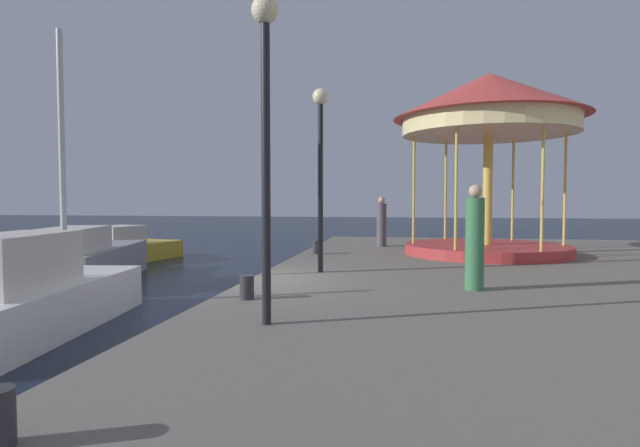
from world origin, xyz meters
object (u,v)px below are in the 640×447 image
sailboat_white (34,296)px  person_near_carousel (382,223)px  lamp_post_mid_promenade (266,102)px  motorboat_yellow (129,248)px  motorboat_grey (88,261)px  bollard_south (247,287)px  lamp_post_far_end (320,147)px  bollard_north (316,247)px  carousel (489,120)px  person_by_the_water (475,241)px

sailboat_white → person_near_carousel: 11.50m
person_near_carousel → lamp_post_mid_promenade: bearing=-94.6°
motorboat_yellow → person_near_carousel: bearing=-3.3°
motorboat_grey → bollard_south: size_ratio=14.59×
sailboat_white → lamp_post_mid_promenade: sailboat_white is taller
sailboat_white → lamp_post_mid_promenade: 5.95m
lamp_post_far_end → lamp_post_mid_promenade: bearing=-88.6°
motorboat_grey → motorboat_yellow: size_ratio=1.33×
bollard_north → lamp_post_far_end: bearing=-78.4°
lamp_post_mid_promenade → person_near_carousel: bearing=85.4°
carousel → lamp_post_far_end: 6.39m
person_by_the_water → carousel: bearing=79.7°
person_by_the_water → motorboat_grey: bearing=159.9°
bollard_south → person_near_carousel: person_near_carousel is taller
sailboat_white → carousel: 12.66m
lamp_post_far_end → person_near_carousel: bearing=81.0°
bollard_south → bollard_north: (-0.10, 7.09, 0.00)m
lamp_post_mid_promenade → bollard_south: 3.27m
carousel → lamp_post_mid_promenade: bearing=-114.0°
motorboat_grey → lamp_post_far_end: 8.14m
lamp_post_far_end → bollard_north: (-0.78, 3.77, -2.66)m
carousel → person_by_the_water: bearing=-100.3°
motorboat_yellow → person_near_carousel: 10.17m
sailboat_white → bollard_south: sailboat_white is taller
sailboat_white → person_near_carousel: (5.78, 9.90, 0.92)m
bollard_south → motorboat_yellow: bearing=128.4°
motorboat_yellow → bollard_south: bearing=-51.6°
bollard_south → carousel: bearing=57.5°
sailboat_white → carousel: bearing=40.8°
carousel → bollard_south: bearing=-122.5°
motorboat_yellow → carousel: size_ratio=0.77×
bollard_north → person_by_the_water: 6.86m
motorboat_grey → person_near_carousel: bearing=28.8°
motorboat_yellow → lamp_post_far_end: bearing=-38.6°
lamp_post_mid_promenade → lamp_post_far_end: bearing=91.4°
motorboat_grey → carousel: (11.62, 2.50, 4.18)m
bollard_south → person_by_the_water: person_by_the_water is taller
bollard_south → bollard_north: 7.09m
motorboat_yellow → lamp_post_mid_promenade: size_ratio=1.02×
lamp_post_mid_promenade → sailboat_white: bearing=161.3°
motorboat_yellow → sailboat_white: bearing=-67.7°
motorboat_grey → sailboat_white: sailboat_white is taller
sailboat_white → person_by_the_water: (7.91, 1.49, 1.01)m
lamp_post_far_end → bollard_south: lamp_post_far_end is taller
motorboat_yellow → bollard_north: bearing=-22.6°
sailboat_white → bollard_south: (4.05, -0.05, 0.29)m
bollard_north → person_near_carousel: 3.45m
motorboat_grey → bollard_south: 8.52m
person_near_carousel → motorboat_grey: bearing=-151.2°
lamp_post_mid_promenade → lamp_post_far_end: lamp_post_mid_promenade is taller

